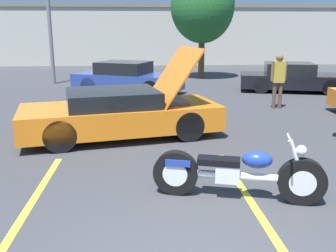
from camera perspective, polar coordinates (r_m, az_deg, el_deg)
parking_stripe_foreground at (r=5.63m, az=-21.51°, el=-13.14°), size 0.12×4.99×0.01m
parking_stripe_middle at (r=5.62m, az=13.45°, el=-12.54°), size 0.12×4.99×0.01m
far_building at (r=29.77m, az=-3.22°, el=14.03°), size 32.00×4.20×4.40m
light_pole at (r=18.97m, az=-17.58°, el=17.85°), size 1.21×0.28×6.98m
tree_background at (r=20.27m, az=5.27°, el=17.73°), size 3.28×3.28×5.62m
motorcycle at (r=5.80m, az=10.38°, el=-7.08°), size 2.54×0.95×0.99m
show_car_hood_open at (r=9.07m, az=-7.10°, el=2.00°), size 4.95×2.84×2.12m
parked_car_mid_row at (r=16.72m, az=18.34°, el=6.97°), size 4.62×2.87×1.19m
parked_car_left_row at (r=15.30m, az=-6.25°, el=7.19°), size 4.62×3.38×1.29m
spectator_midground at (r=12.73m, az=16.49°, el=7.27°), size 0.52×0.23×1.78m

